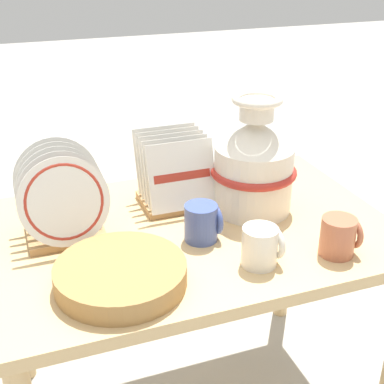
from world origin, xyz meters
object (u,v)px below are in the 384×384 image
at_px(mug_cream_glaze, 261,246).
at_px(mug_terracotta_glaze, 339,236).
at_px(ceramic_vase, 254,163).
at_px(wicker_charger_stack, 121,275).
at_px(dish_rack_round_plates, 62,202).
at_px(mug_cobalt_glaze, 202,222).
at_px(dish_rack_square_plates, 175,178).

relative_size(mug_cream_glaze, mug_terracotta_glaze, 1.00).
distance_m(ceramic_vase, wicker_charger_stack, 0.53).
relative_size(dish_rack_round_plates, wicker_charger_stack, 0.81).
height_order(ceramic_vase, mug_cobalt_glaze, ceramic_vase).
bearing_deg(mug_terracotta_glaze, ceramic_vase, 108.36).
relative_size(wicker_charger_stack, mug_cream_glaze, 3.04).
distance_m(dish_rack_square_plates, wicker_charger_stack, 0.44).
bearing_deg(dish_rack_round_plates, mug_terracotta_glaze, -26.43).
relative_size(dish_rack_round_plates, mug_cobalt_glaze, 2.45).
bearing_deg(ceramic_vase, mug_cream_glaze, -111.36).
bearing_deg(ceramic_vase, mug_terracotta_glaze, -71.64).
height_order(dish_rack_square_plates, mug_cream_glaze, dish_rack_square_plates).
distance_m(dish_rack_square_plates, mug_cobalt_glaze, 0.23).
height_order(wicker_charger_stack, mug_terracotta_glaze, mug_terracotta_glaze).
distance_m(ceramic_vase, dish_rack_square_plates, 0.24).
xyz_separation_m(wicker_charger_stack, mug_cream_glaze, (0.35, -0.03, 0.02)).
relative_size(mug_terracotta_glaze, mug_cobalt_glaze, 1.00).
relative_size(ceramic_vase, mug_terracotta_glaze, 3.39).
distance_m(mug_cream_glaze, mug_terracotta_glaze, 0.21).
distance_m(ceramic_vase, mug_cobalt_glaze, 0.25).
bearing_deg(wicker_charger_stack, mug_cream_glaze, -5.50).
height_order(ceramic_vase, dish_rack_square_plates, ceramic_vase).
xyz_separation_m(ceramic_vase, mug_terracotta_glaze, (0.10, -0.30, -0.10)).
bearing_deg(mug_cream_glaze, ceramic_vase, 68.64).
relative_size(ceramic_vase, mug_cobalt_glaze, 3.39).
height_order(ceramic_vase, wicker_charger_stack, ceramic_vase).
bearing_deg(mug_cream_glaze, dish_rack_round_plates, 145.87).
bearing_deg(mug_cobalt_glaze, mug_cream_glaze, -59.66).
xyz_separation_m(wicker_charger_stack, mug_terracotta_glaze, (0.56, -0.06, 0.02)).
bearing_deg(dish_rack_square_plates, mug_cobalt_glaze, -89.62).
relative_size(ceramic_vase, mug_cream_glaze, 3.39).
relative_size(dish_rack_square_plates, mug_cream_glaze, 2.14).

